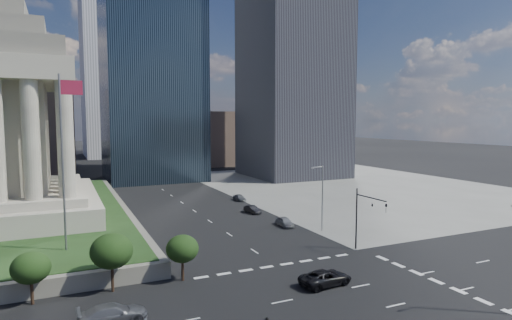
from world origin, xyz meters
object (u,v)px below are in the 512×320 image
flagpole (64,153)px  street_lamp_north (321,194)px  parked_sedan_mid (252,210)px  traffic_signal_ne (366,212)px  suv_grey (113,314)px  parked_sedan_far (240,198)px  parked_sedan_near (285,222)px  pickup_truck (326,278)px

flagpole → street_lamp_north: 35.95m
street_lamp_north → parked_sedan_mid: bearing=105.3°
traffic_signal_ne → street_lamp_north: (0.83, 11.30, 0.41)m
suv_grey → parked_sedan_far: (30.22, 45.91, -0.13)m
parked_sedan_near → traffic_signal_ne: bearing=-76.6°
traffic_signal_ne → pickup_truck: traffic_signal_ne is taller
flagpole → parked_sedan_near: bearing=10.5°
parked_sedan_far → pickup_truck: bearing=-103.3°
pickup_truck → street_lamp_north: bearing=-36.9°
suv_grey → parked_sedan_near: size_ratio=1.31×
flagpole → traffic_signal_ne: flagpole is taller
parked_sedan_near → parked_sedan_mid: (-0.76, 10.93, -0.06)m
street_lamp_north → parked_sedan_mid: 17.13m
suv_grey → parked_sedan_mid: bearing=-41.7°
parked_sedan_near → parked_sedan_far: bearing=89.5°
street_lamp_north → suv_grey: size_ratio=1.78×
flagpole → street_lamp_north: (35.16, 1.00, -7.45)m
flagpole → traffic_signal_ne: bearing=-16.7°
pickup_truck → parked_sedan_near: bearing=-23.7°
suv_grey → pickup_truck: bearing=-93.4°
traffic_signal_ne → parked_sedan_mid: size_ratio=1.97×
suv_grey → parked_sedan_mid: suv_grey is taller
parked_sedan_near → parked_sedan_mid: bearing=97.8°
pickup_truck → parked_sedan_mid: size_ratio=1.38×
street_lamp_north → suv_grey: bearing=-150.8°
street_lamp_north → parked_sedan_near: 7.80m
flagpole → suv_grey: (3.11, -16.95, -12.30)m
parked_sedan_near → pickup_truck: bearing=-105.0°
pickup_truck → parked_sedan_far: (9.61, 46.28, -0.10)m
pickup_truck → parked_sedan_far: bearing=-16.6°
traffic_signal_ne → parked_sedan_near: bearing=99.6°
pickup_truck → parked_sedan_far: size_ratio=1.41×
parked_sedan_mid → parked_sedan_far: (2.50, 12.16, 0.01)m
parked_sedan_mid → traffic_signal_ne: bearing=-90.2°
traffic_signal_ne → parked_sedan_far: size_ratio=2.01×
suv_grey → parked_sedan_near: bearing=-53.6°
flagpole → parked_sedan_far: (33.33, 28.97, -12.43)m
suv_grey → street_lamp_north: bearing=-63.1°
pickup_truck → parked_sedan_mid: 34.85m
parked_sedan_mid → suv_grey: bearing=-137.0°
pickup_truck → flagpole: bearing=49.0°
traffic_signal_ne → parked_sedan_far: traffic_signal_ne is taller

